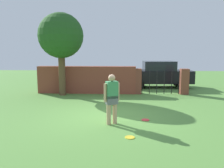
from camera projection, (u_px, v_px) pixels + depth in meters
The scene contains 8 objects.
ground_plane at pixel (107, 116), 8.30m from camera, with size 40.00×40.00×0.00m, color #568C3D.
brick_wall at pixel (87, 80), 12.77m from camera, with size 5.49×0.50×1.52m, color brown.
tree at pixel (61, 36), 11.86m from camera, with size 2.37×2.37×4.35m.
person at pixel (112, 97), 7.25m from camera, with size 0.49×0.36×1.62m.
fence_gate at pixel (161, 81), 12.55m from camera, with size 3.01×0.44×1.40m.
car at pixel (159, 74), 14.87m from camera, with size 4.27×2.06×1.72m.
frisbee_yellow at pixel (130, 137), 6.19m from camera, with size 0.27×0.27×0.02m, color yellow.
frisbee_red at pixel (145, 120), 7.78m from camera, with size 0.27×0.27×0.02m, color red.
Camera 1 is at (0.63, -8.03, 2.33)m, focal length 36.37 mm.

